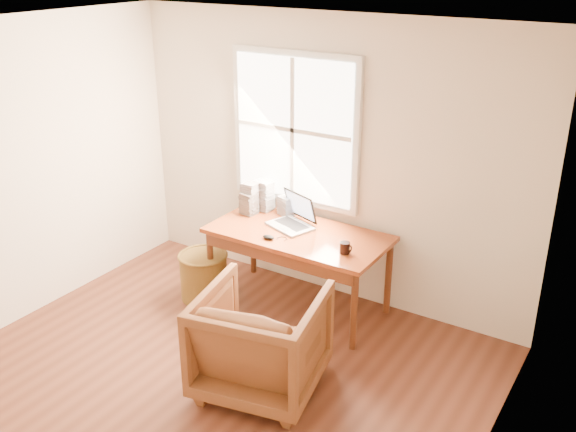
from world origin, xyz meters
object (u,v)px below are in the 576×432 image
object	(u,v)px
armchair	(261,341)
wicker_stool	(204,276)
coffee_mug	(345,248)
cd_stack_a	(264,195)
desk	(298,234)
laptop	(290,210)

from	to	relation	value
armchair	wicker_stool	bearing A→B (deg)	-45.68
armchair	wicker_stool	world-z (taller)	armchair
coffee_mug	armchair	bearing A→B (deg)	-112.56
armchair	wicker_stool	size ratio (longest dim) A/B	2.02
armchair	wicker_stool	distance (m)	1.48
wicker_stool	coffee_mug	xyz separation A→B (m)	(1.37, 0.18, 0.58)
cd_stack_a	desk	bearing A→B (deg)	-26.74
desk	wicker_stool	size ratio (longest dim) A/B	3.63
laptop	wicker_stool	bearing A→B (deg)	-131.55
desk	laptop	world-z (taller)	laptop
coffee_mug	cd_stack_a	size ratio (longest dim) A/B	0.32
laptop	cd_stack_a	bearing A→B (deg)	172.57
armchair	coffee_mug	size ratio (longest dim) A/B	9.22
desk	cd_stack_a	bearing A→B (deg)	153.26
laptop	cd_stack_a	distance (m)	0.48
wicker_stool	cd_stack_a	distance (m)	0.96
wicker_stool	laptop	xyz separation A→B (m)	(0.72, 0.39, 0.70)
wicker_stool	laptop	world-z (taller)	laptop
desk	cd_stack_a	xyz separation A→B (m)	(-0.55, 0.28, 0.17)
laptop	cd_stack_a	size ratio (longest dim) A/B	1.52
desk	coffee_mug	size ratio (longest dim) A/B	16.59
wicker_stool	coffee_mug	world-z (taller)	coffee_mug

